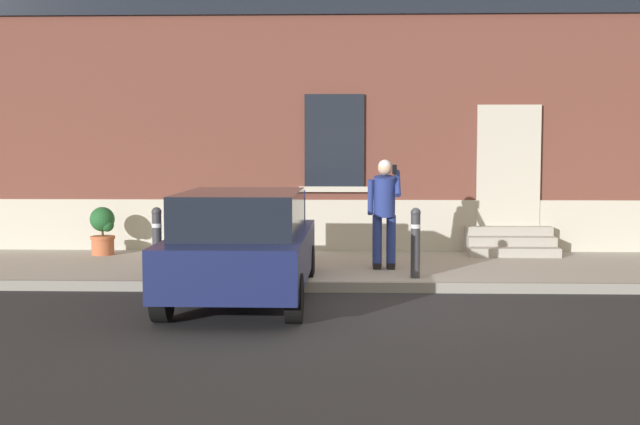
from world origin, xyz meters
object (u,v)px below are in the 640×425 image
at_px(hatchback_car_navy, 243,244).
at_px(planter_cream, 213,229).
at_px(planter_terracotta, 103,229).
at_px(bollard_near_person, 415,240).
at_px(person_on_phone, 384,207).
at_px(bollard_far_left, 157,239).

bearing_deg(hatchback_car_navy, planter_cream, 104.98).
xyz_separation_m(hatchback_car_navy, planter_terracotta, (-2.98, 3.68, -0.18)).
distance_m(hatchback_car_navy, planter_terracotta, 4.74).
relative_size(bollard_near_person, planter_terracotta, 1.22).
height_order(bollard_near_person, person_on_phone, person_on_phone).
height_order(hatchback_car_navy, bollard_far_left, hatchback_car_navy).
height_order(bollard_near_person, bollard_far_left, same).
relative_size(hatchback_car_navy, bollard_far_left, 3.90).
height_order(bollard_far_left, planter_cream, bollard_far_left).
xyz_separation_m(bollard_near_person, planter_cream, (-3.42, 2.56, -0.11)).
bearing_deg(planter_cream, bollard_far_left, -99.64).
height_order(bollard_far_left, person_on_phone, person_on_phone).
height_order(hatchback_car_navy, bollard_near_person, hatchback_car_navy).
bearing_deg(planter_terracotta, hatchback_car_navy, -51.03).
bearing_deg(planter_cream, person_on_phone, -30.03).
xyz_separation_m(bollard_far_left, planter_cream, (0.43, 2.56, -0.11)).
bearing_deg(planter_cream, planter_terracotta, -177.96).
bearing_deg(bollard_far_left, planter_cream, 80.36).
relative_size(bollard_near_person, planter_cream, 1.22).
bearing_deg(planter_terracotta, bollard_far_left, -58.25).
height_order(person_on_phone, planter_cream, person_on_phone).
bearing_deg(planter_cream, bollard_near_person, -36.75).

